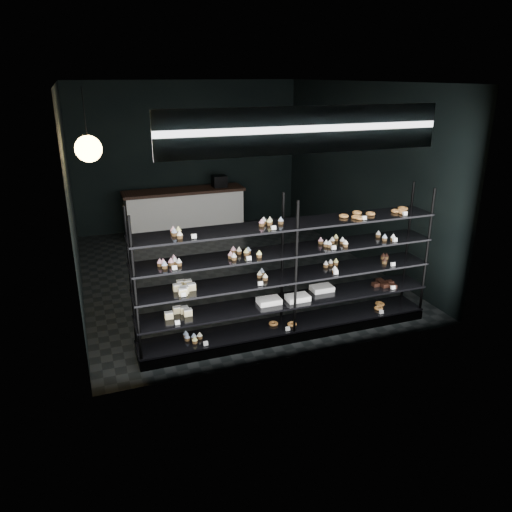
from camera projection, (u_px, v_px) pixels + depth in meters
name	position (u px, v px, depth m)	size (l,w,h in m)	color
room	(228.00, 183.00, 8.35)	(5.01, 6.01, 3.20)	black
display_shelf	(287.00, 292.00, 6.53)	(4.00, 0.50, 1.91)	black
signage	(305.00, 130.00, 5.37)	(3.30, 0.05, 0.50)	#120D42
pendant_lamp	(88.00, 149.00, 6.14)	(0.33, 0.33, 0.89)	black
service_counter	(185.00, 211.00, 10.85)	(2.60, 0.65, 1.23)	silver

